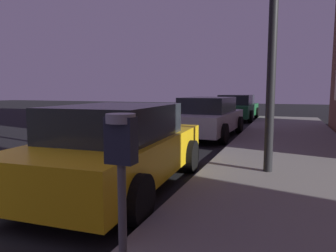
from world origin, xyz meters
name	(u,v)px	position (x,y,z in m)	size (l,w,h in m)	color
parking_meter	(121,166)	(4.53, 0.41, 1.19)	(0.19, 0.19, 1.38)	#59595B
car_yellow_cab	(119,147)	(2.85, 3.25, 0.72)	(2.23, 4.39, 1.43)	gold
car_silver	(208,117)	(2.85, 9.62, 0.72)	(2.12, 4.57, 1.43)	#B7B7BF
car_green	(237,107)	(2.85, 16.53, 0.72)	(2.20, 4.62, 1.43)	#19592D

